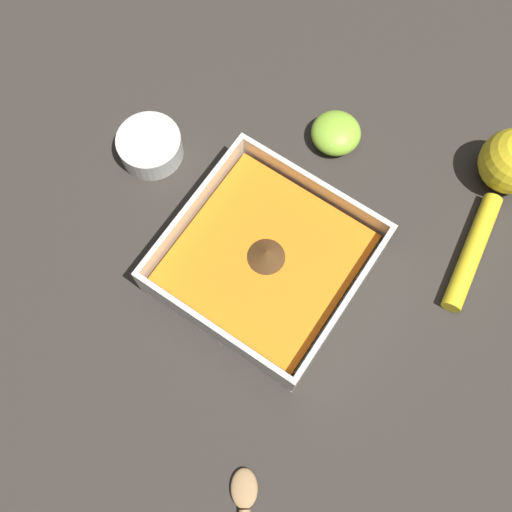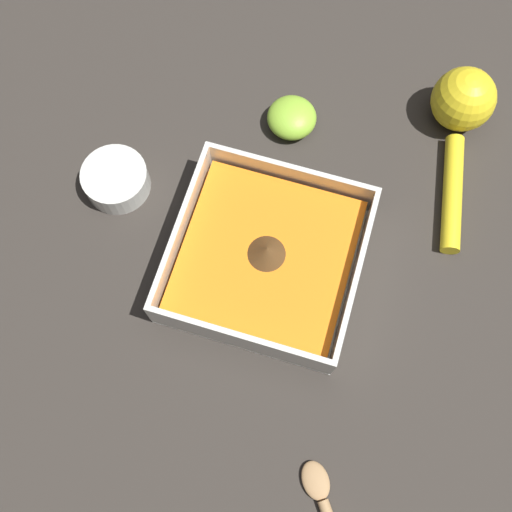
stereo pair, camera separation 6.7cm
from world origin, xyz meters
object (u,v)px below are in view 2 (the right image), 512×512
(lemon_half, at_px, (292,118))
(spice_bowl, at_px, (116,180))
(lemon_squeezer, at_px, (462,112))
(square_dish, at_px, (266,259))

(lemon_half, bearing_deg, spice_bowl, 38.56)
(lemon_squeezer, height_order, lemon_half, lemon_squeezer)
(square_dish, bearing_deg, lemon_half, -83.26)
(square_dish, bearing_deg, lemon_squeezer, -125.78)
(lemon_half, bearing_deg, lemon_squeezer, -164.44)
(spice_bowl, bearing_deg, square_dish, 167.13)
(lemon_squeezer, relative_size, lemon_half, 3.67)
(square_dish, relative_size, lemon_squeezer, 0.91)
(lemon_squeezer, bearing_deg, spice_bowl, 109.55)
(square_dish, distance_m, spice_bowl, 0.21)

